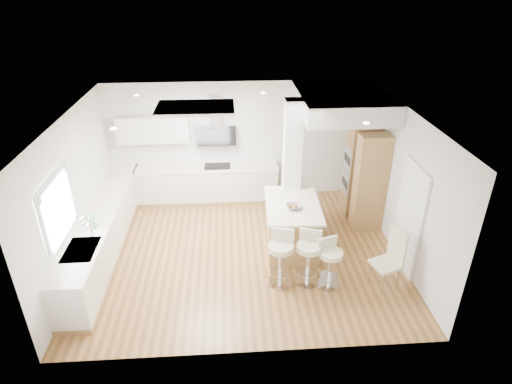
{
  "coord_description": "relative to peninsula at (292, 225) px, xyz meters",
  "views": [
    {
      "loc": [
        -0.22,
        -6.97,
        4.98
      ],
      "look_at": [
        0.28,
        0.4,
        1.13
      ],
      "focal_mm": 30.0,
      "sensor_mm": 36.0,
      "label": 1
    }
  ],
  "objects": [
    {
      "name": "wall_left",
      "position": [
        -3.98,
        -0.17,
        0.92
      ],
      "size": [
        0.04,
        5.0,
        2.8
      ],
      "primitive_type": "cube",
      "color": "silver",
      "rests_on": "ground"
    },
    {
      "name": "ceiling",
      "position": [
        -0.98,
        -0.17,
        -0.48
      ],
      "size": [
        6.0,
        5.0,
        0.02
      ],
      "primitive_type": "cube",
      "color": "silver",
      "rests_on": "ground"
    },
    {
      "name": "wall_back",
      "position": [
        -0.98,
        2.33,
        0.92
      ],
      "size": [
        6.0,
        0.04,
        2.8
      ],
      "primitive_type": "cube",
      "color": "silver",
      "rests_on": "ground"
    },
    {
      "name": "ground",
      "position": [
        -0.98,
        -0.17,
        -0.48
      ],
      "size": [
        6.0,
        6.0,
        0.0
      ],
      "primitive_type": "plane",
      "color": "olive",
      "rests_on": "ground"
    },
    {
      "name": "window_left",
      "position": [
        -3.94,
        -1.07,
        1.21
      ],
      "size": [
        0.06,
        1.28,
        1.07
      ],
      "color": "white",
      "rests_on": "ground"
    },
    {
      "name": "peninsula",
      "position": [
        0.0,
        0.0,
        0.0
      ],
      "size": [
        1.12,
        1.63,
        1.03
      ],
      "rotation": [
        0.0,
        0.0,
        -0.05
      ],
      "color": "#A47D46",
      "rests_on": "ground"
    },
    {
      "name": "counter_back",
      "position": [
        -1.89,
        2.05,
        0.21
      ],
      "size": [
        3.62,
        0.63,
        2.5
      ],
      "color": "#A47D46",
      "rests_on": "ground"
    },
    {
      "name": "bar_stool_a",
      "position": [
        -0.36,
        -1.13,
        0.1
      ],
      "size": [
        0.57,
        0.57,
        1.04
      ],
      "rotation": [
        0.0,
        0.0,
        -0.25
      ],
      "color": "silver",
      "rests_on": "ground"
    },
    {
      "name": "bar_stool_c",
      "position": [
        0.48,
        -1.26,
        0.04
      ],
      "size": [
        0.53,
        0.53,
        0.93
      ],
      "rotation": [
        0.0,
        0.0,
        0.33
      ],
      "color": "silver",
      "rests_on": "ground"
    },
    {
      "name": "counter_left",
      "position": [
        -3.68,
        0.06,
        -0.03
      ],
      "size": [
        0.63,
        4.5,
        1.35
      ],
      "color": "#A47D46",
      "rests_on": "ground"
    },
    {
      "name": "dining_chair",
      "position": [
        1.53,
        -1.3,
        0.12
      ],
      "size": [
        0.56,
        0.56,
        1.12
      ],
      "rotation": [
        0.0,
        0.0,
        0.35
      ],
      "color": "beige",
      "rests_on": "ground"
    },
    {
      "name": "wall_right",
      "position": [
        2.02,
        -0.17,
        0.92
      ],
      "size": [
        0.04,
        5.0,
        2.8
      ],
      "primitive_type": "cube",
      "color": "silver",
      "rests_on": "ground"
    },
    {
      "name": "pillar",
      "position": [
        0.07,
        0.78,
        0.92
      ],
      "size": [
        0.35,
        0.35,
        2.8
      ],
      "color": "white",
      "rests_on": "ground"
    },
    {
      "name": "skylight",
      "position": [
        -1.77,
        0.43,
        2.29
      ],
      "size": [
        4.1,
        2.1,
        0.06
      ],
      "color": "white",
      "rests_on": "ground"
    },
    {
      "name": "soffit",
      "position": [
        1.12,
        1.23,
        2.12
      ],
      "size": [
        1.78,
        2.2,
        0.4
      ],
      "color": "silver",
      "rests_on": "ground"
    },
    {
      "name": "bar_stool_b",
      "position": [
        0.12,
        -1.13,
        0.08
      ],
      "size": [
        0.57,
        0.57,
        1.01
      ],
      "rotation": [
        0.0,
        0.0,
        -0.29
      ],
      "color": "silver",
      "rests_on": "ground"
    },
    {
      "name": "doorway_right",
      "position": [
        1.99,
        -0.77,
        0.52
      ],
      "size": [
        0.05,
        1.0,
        2.1
      ],
      "color": "#443B36",
      "rests_on": "ground"
    },
    {
      "name": "oven_column",
      "position": [
        1.7,
        1.06,
        0.56
      ],
      "size": [
        0.63,
        1.21,
        2.1
      ],
      "color": "#A47D46",
      "rests_on": "ground"
    }
  ]
}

